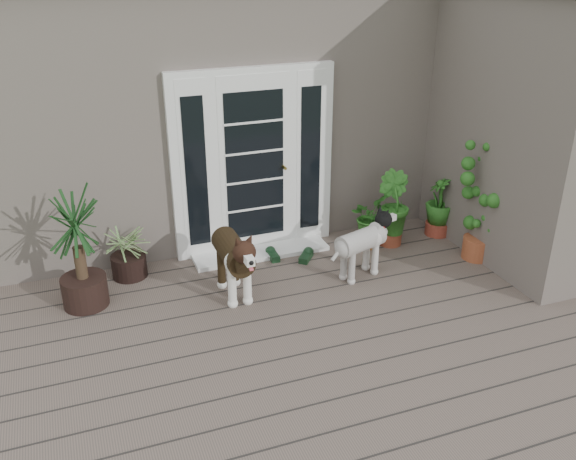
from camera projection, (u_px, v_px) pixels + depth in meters
name	position (u px, v px, depth m)	size (l,w,h in m)	color
deck	(349.00, 349.00, 5.79)	(6.20, 4.60, 0.12)	#6B5B4C
house_main	(222.00, 92.00, 8.76)	(7.40, 4.00, 3.10)	#665E54
house_wing	(546.00, 131.00, 7.01)	(1.60, 2.40, 3.10)	#665E54
door_unit	(254.00, 162.00, 7.11)	(1.90, 0.14, 2.15)	white
door_step	(261.00, 252.00, 7.39)	(1.60, 0.40, 0.05)	white
brindle_dog	(233.00, 264.00, 6.38)	(0.38, 0.90, 0.75)	#312312
white_dog	(360.00, 250.00, 6.78)	(0.33, 0.76, 0.64)	silver
spider_plant	(127.00, 249.00, 6.77)	(0.64, 0.64, 0.68)	#A3B46E
yucca	(78.00, 250.00, 6.11)	(0.86, 0.86, 1.25)	black
herb_a	(368.00, 225.00, 7.47)	(0.44, 0.44, 0.56)	#1B4C15
herb_b	(392.00, 218.00, 7.50)	(0.46, 0.46, 0.69)	#204F16
herb_c	(439.00, 211.00, 7.76)	(0.41, 0.41, 0.64)	#1D5E1A
sapling	(486.00, 185.00, 6.93)	(0.53, 0.53, 1.81)	#204E16
clog_left	(273.00, 255.00, 7.28)	(0.14, 0.30, 0.09)	#15351C
clog_right	(306.00, 256.00, 7.25)	(0.14, 0.31, 0.09)	black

